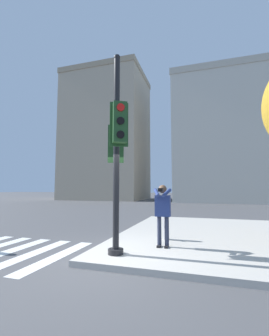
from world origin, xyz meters
TOP-DOWN VIEW (x-y plane):
  - ground_plane at (0.00, 0.00)m, footprint 160.00×160.00m
  - sidewalk_corner at (3.50, 3.50)m, footprint 8.00×8.00m
  - traffic_signal_pole at (0.29, 0.24)m, footprint 0.90×1.41m
  - person_photographer at (1.24, 1.21)m, footprint 0.50×0.53m
  - fire_hydrant at (1.18, 2.09)m, footprint 0.18×0.24m
  - building_left at (-12.07, 27.21)m, footprint 12.00×9.70m
  - building_right at (7.09, 26.07)m, footprint 16.71×9.86m

SIDE VIEW (x-z plane):
  - ground_plane at x=0.00m, z-range 0.00..0.00m
  - sidewalk_corner at x=3.50m, z-range 0.00..0.14m
  - fire_hydrant at x=1.18m, z-range 0.14..0.94m
  - person_photographer at x=1.24m, z-range 0.31..1.94m
  - traffic_signal_pole at x=0.29m, z-range 0.25..5.19m
  - building_right at x=7.09m, z-range 0.01..16.17m
  - building_left at x=-12.07m, z-range 0.01..19.63m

